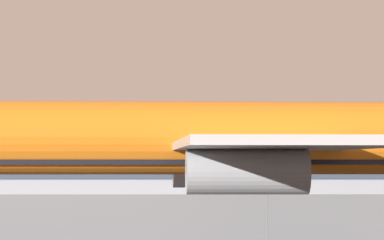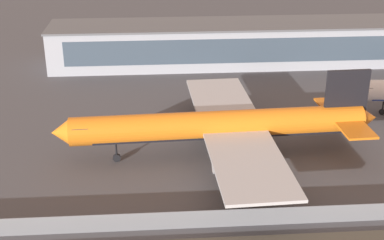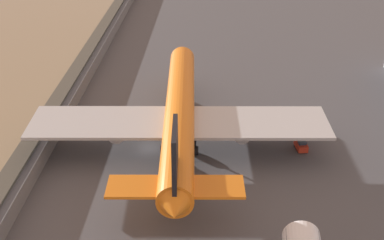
% 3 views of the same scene
% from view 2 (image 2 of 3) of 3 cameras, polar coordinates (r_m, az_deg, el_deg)
% --- Properties ---
extents(ground_plane, '(500.00, 500.00, 0.00)m').
position_cam_2_polar(ground_plane, '(89.43, 4.27, -5.27)').
color(ground_plane, '#4C4C51').
extents(perimeter_fence, '(280.00, 0.10, 2.78)m').
position_cam_2_polar(perimeter_fence, '(75.28, 6.03, -10.28)').
color(perimeter_fence, slate).
rests_on(perimeter_fence, ground).
extents(cargo_jet_orange, '(56.05, 48.51, 15.00)m').
position_cam_2_polar(cargo_jet_orange, '(91.18, 3.44, -0.61)').
color(cargo_jet_orange, orange).
rests_on(cargo_jet_orange, ground).
extents(baggage_tug, '(3.40, 2.05, 1.80)m').
position_cam_2_polar(baggage_tug, '(111.55, 2.18, 1.41)').
color(baggage_tug, red).
rests_on(baggage_tug, ground).
extents(terminal_building, '(109.23, 15.91, 10.75)m').
position_cam_2_polar(terminal_building, '(141.95, 7.42, 8.17)').
color(terminal_building, '#9EA3AD').
rests_on(terminal_building, ground).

